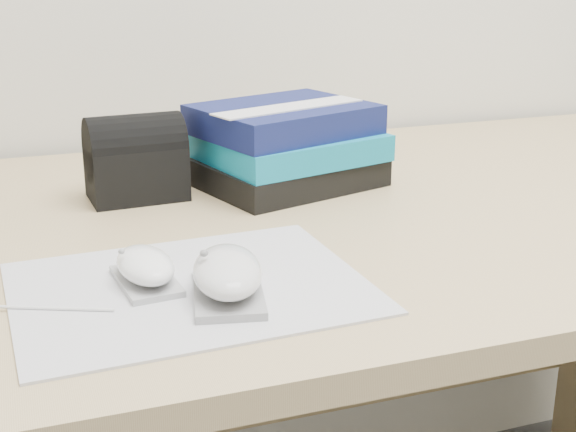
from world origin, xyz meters
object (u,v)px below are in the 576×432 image
object	(u,v)px
book_stack	(287,146)
pouch	(136,158)
mouse_rear	(146,268)
mouse_front	(228,275)
desk	(278,353)

from	to	relation	value
book_stack	pouch	distance (m)	0.21
mouse_rear	mouse_front	world-z (taller)	mouse_front
mouse_front	pouch	distance (m)	0.36
desk	pouch	distance (m)	0.34
mouse_front	pouch	world-z (taller)	pouch
mouse_rear	pouch	xyz separation A→B (m)	(0.04, 0.30, 0.03)
desk	book_stack	distance (m)	0.30
mouse_rear	mouse_front	bearing A→B (deg)	-38.64
mouse_rear	pouch	size ratio (longest dim) A/B	0.77
desk	pouch	xyz separation A→B (m)	(-0.18, 0.06, 0.29)
mouse_rear	book_stack	xyz separation A→B (m)	(0.25, 0.29, 0.04)
mouse_front	pouch	bearing A→B (deg)	94.42
desk	pouch	bearing A→B (deg)	162.33
mouse_front	desk	bearing A→B (deg)	63.42
mouse_rear	mouse_front	distance (m)	0.09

